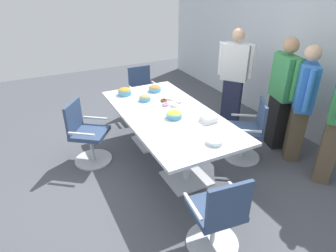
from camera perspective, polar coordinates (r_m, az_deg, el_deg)
name	(u,v)px	position (r m, az deg, el deg)	size (l,w,h in m)	color
ground_plane	(168,159)	(4.41, 0.00, -6.39)	(10.00, 10.00, 0.01)	#4C4F56
back_wall	(301,48)	(5.30, 24.53, 13.73)	(8.00, 0.10, 2.80)	silver
conference_table	(168,121)	(4.09, 0.00, 0.93)	(2.40, 1.20, 0.75)	silver
office_chair_0	(143,94)	(5.65, -4.89, 6.26)	(0.54, 0.54, 0.91)	silver
office_chair_1	(87,136)	(4.32, -15.60, -1.91)	(0.76, 0.76, 0.91)	silver
office_chair_2	(218,217)	(2.95, 9.67, -17.19)	(0.60, 0.60, 0.91)	silver
office_chair_3	(248,134)	(4.38, 15.38, -1.44)	(0.75, 0.75, 0.91)	silver
person_standing_0	(234,76)	(5.32, 12.82, 9.57)	(0.53, 0.44, 1.67)	#232842
person_standing_1	(282,93)	(4.69, 21.39, 6.00)	(0.61, 0.34, 1.70)	black
person_standing_2	(302,103)	(4.46, 24.67, 4.06)	(0.51, 0.46, 1.67)	brown
snack_bowl_pretzels	(155,88)	(4.80, -2.62, 7.34)	(0.20, 0.20, 0.10)	#4C9EC6
snack_bowl_chips_orange	(125,91)	(4.70, -8.49, 6.71)	(0.22, 0.22, 0.11)	#4C9EC6
snack_bowl_cookies	(145,98)	(4.44, -4.55, 5.52)	(0.18, 0.18, 0.09)	#4C9EC6
snack_bowl_chips_yellow	(174,115)	(3.89, 1.20, 2.25)	(0.22, 0.22, 0.10)	#4C9EC6
donut_platter	(171,102)	(4.34, 0.59, 4.68)	(0.34, 0.34, 0.04)	white
plate_stack	(214,141)	(3.36, 9.08, -2.99)	(0.20, 0.20, 0.05)	white
napkin_pile	(209,119)	(3.83, 7.97, 1.43)	(0.18, 0.18, 0.08)	white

